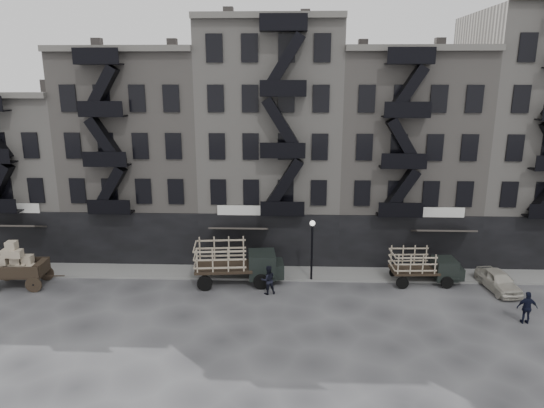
{
  "coord_description": "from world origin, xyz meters",
  "views": [
    {
      "loc": [
        1.5,
        -27.86,
        13.37
      ],
      "look_at": [
        0.29,
        4.0,
        5.01
      ],
      "focal_mm": 32.0,
      "sensor_mm": 36.0,
      "label": 1
    }
  ],
  "objects_px": {
    "policeman": "(527,308)",
    "stake_truck_east": "(424,264)",
    "pedestrian_mid": "(268,280)",
    "car_east": "(498,281)",
    "wagon": "(15,261)",
    "stake_truck_west": "(236,259)"
  },
  "relations": [
    {
      "from": "stake_truck_west",
      "to": "car_east",
      "type": "relative_size",
      "value": 1.57
    },
    {
      "from": "car_east",
      "to": "stake_truck_east",
      "type": "bearing_deg",
      "value": 160.38
    },
    {
      "from": "pedestrian_mid",
      "to": "wagon",
      "type": "bearing_deg",
      "value": -19.63
    },
    {
      "from": "stake_truck_west",
      "to": "stake_truck_east",
      "type": "bearing_deg",
      "value": -3.76
    },
    {
      "from": "car_east",
      "to": "wagon",
      "type": "bearing_deg",
      "value": 173.35
    },
    {
      "from": "wagon",
      "to": "pedestrian_mid",
      "type": "height_order",
      "value": "wagon"
    },
    {
      "from": "stake_truck_west",
      "to": "policeman",
      "type": "distance_m",
      "value": 17.51
    },
    {
      "from": "stake_truck_east",
      "to": "pedestrian_mid",
      "type": "relative_size",
      "value": 2.53
    },
    {
      "from": "stake_truck_east",
      "to": "pedestrian_mid",
      "type": "bearing_deg",
      "value": -171.83
    },
    {
      "from": "car_east",
      "to": "policeman",
      "type": "distance_m",
      "value": 4.4
    },
    {
      "from": "wagon",
      "to": "stake_truck_east",
      "type": "height_order",
      "value": "wagon"
    },
    {
      "from": "pedestrian_mid",
      "to": "car_east",
      "type": "bearing_deg",
      "value": 166.41
    },
    {
      "from": "wagon",
      "to": "policeman",
      "type": "distance_m",
      "value": 31.35
    },
    {
      "from": "wagon",
      "to": "stake_truck_west",
      "type": "xyz_separation_m",
      "value": [
        14.31,
        1.12,
        -0.13
      ]
    },
    {
      "from": "stake_truck_east",
      "to": "pedestrian_mid",
      "type": "height_order",
      "value": "stake_truck_east"
    },
    {
      "from": "pedestrian_mid",
      "to": "policeman",
      "type": "bearing_deg",
      "value": 149.5
    },
    {
      "from": "stake_truck_east",
      "to": "car_east",
      "type": "distance_m",
      "value": 4.69
    },
    {
      "from": "wagon",
      "to": "pedestrian_mid",
      "type": "bearing_deg",
      "value": -5.57
    },
    {
      "from": "stake_truck_east",
      "to": "stake_truck_west",
      "type": "bearing_deg",
      "value": 178.88
    },
    {
      "from": "policeman",
      "to": "stake_truck_west",
      "type": "bearing_deg",
      "value": -12.52
    },
    {
      "from": "car_east",
      "to": "policeman",
      "type": "relative_size",
      "value": 2.04
    },
    {
      "from": "policeman",
      "to": "stake_truck_east",
      "type": "bearing_deg",
      "value": -47.42
    }
  ]
}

